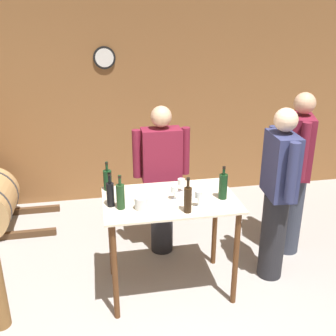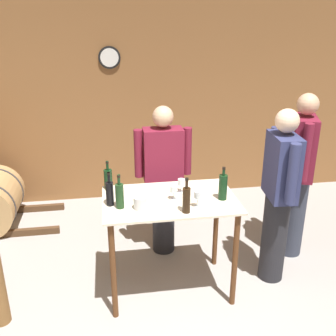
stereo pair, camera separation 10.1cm
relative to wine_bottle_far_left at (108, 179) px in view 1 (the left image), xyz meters
The scene contains 14 objects.
back_wall 1.96m from the wine_bottle_far_left, 74.25° to the left, with size 8.40×0.08×2.70m.
tasting_table 0.66m from the wine_bottle_far_left, 29.20° to the right, with size 1.17×0.74×0.95m.
wine_bottle_far_left is the anchor object (origin of this frame).
wine_bottle_left 0.34m from the wine_bottle_far_left, 88.42° to the right, with size 0.07×0.07×0.30m.
wine_bottle_center 0.41m from the wine_bottle_far_left, 77.41° to the right, with size 0.07×0.07×0.30m.
wine_bottle_right 0.84m from the wine_bottle_far_left, 42.37° to the right, with size 0.06×0.06×0.30m.
wine_bottle_far_right 1.05m from the wine_bottle_far_left, 20.81° to the right, with size 0.07×0.07×0.30m.
wine_glass_near_left 0.64m from the wine_bottle_far_left, 29.30° to the right, with size 0.07×0.07×0.13m.
wine_glass_near_center 0.67m from the wine_bottle_far_left, 14.74° to the right, with size 0.07×0.07×0.13m.
wine_glass_near_right 0.88m from the wine_bottle_far_left, 33.77° to the right, with size 0.06×0.06×0.14m.
ice_bucket 0.51m from the wine_bottle_far_left, 59.98° to the right, with size 0.11×0.11×0.10m.
person_host 0.70m from the wine_bottle_far_left, 33.29° to the left, with size 0.59×0.24×1.62m.
person_visitor_with_scarf 1.94m from the wine_bottle_far_left, ahead, with size 0.34×0.56×1.76m.
person_visitor_bearded 1.58m from the wine_bottle_far_left, 10.30° to the right, with size 0.25×0.59×1.71m.
Camera 1 is at (-0.59, -2.29, 2.45)m, focal length 42.00 mm.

